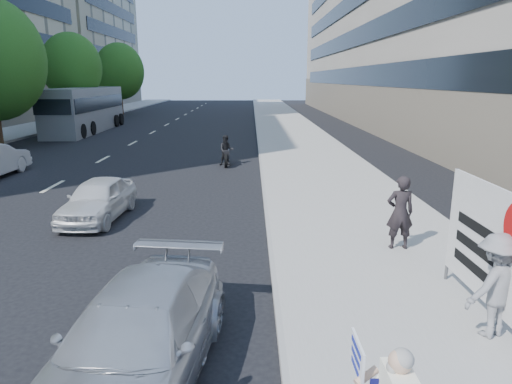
{
  "coord_description": "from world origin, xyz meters",
  "views": [
    {
      "loc": [
        1.0,
        -8.85,
        3.95
      ],
      "look_at": [
        1.12,
        1.82,
        1.3
      ],
      "focal_mm": 32.0,
      "sensor_mm": 36.0,
      "label": 1
    }
  ],
  "objects_px": {
    "motorcycle": "(226,152)",
    "bus": "(86,110)",
    "pedestrian_woman": "(400,212)",
    "white_sedan_near": "(98,199)",
    "jogger": "(495,285)",
    "parked_sedan": "(137,340)",
    "protest_banner": "(492,246)"
  },
  "relations": [
    {
      "from": "jogger",
      "to": "pedestrian_woman",
      "type": "height_order",
      "value": "pedestrian_woman"
    },
    {
      "from": "jogger",
      "to": "motorcycle",
      "type": "relative_size",
      "value": 0.79
    },
    {
      "from": "bus",
      "to": "protest_banner",
      "type": "bearing_deg",
      "value": -61.26
    },
    {
      "from": "pedestrian_woman",
      "to": "white_sedan_near",
      "type": "bearing_deg",
      "value": -19.94
    },
    {
      "from": "motorcycle",
      "to": "bus",
      "type": "relative_size",
      "value": 0.17
    },
    {
      "from": "white_sedan_near",
      "to": "motorcycle",
      "type": "relative_size",
      "value": 1.7
    },
    {
      "from": "motorcycle",
      "to": "jogger",
      "type": "bearing_deg",
      "value": -75.83
    },
    {
      "from": "jogger",
      "to": "bus",
      "type": "bearing_deg",
      "value": -84.28
    },
    {
      "from": "parked_sedan",
      "to": "white_sedan_near",
      "type": "bearing_deg",
      "value": 118.71
    },
    {
      "from": "parked_sedan",
      "to": "white_sedan_near",
      "type": "relative_size",
      "value": 1.27
    },
    {
      "from": "pedestrian_woman",
      "to": "motorcycle",
      "type": "relative_size",
      "value": 0.83
    },
    {
      "from": "white_sedan_near",
      "to": "motorcycle",
      "type": "bearing_deg",
      "value": 72.51
    },
    {
      "from": "pedestrian_woman",
      "to": "protest_banner",
      "type": "relative_size",
      "value": 0.56
    },
    {
      "from": "white_sedan_near",
      "to": "parked_sedan",
      "type": "bearing_deg",
      "value": -64.91
    },
    {
      "from": "jogger",
      "to": "white_sedan_near",
      "type": "relative_size",
      "value": 0.47
    },
    {
      "from": "parked_sedan",
      "to": "bus",
      "type": "xyz_separation_m",
      "value": [
        -11.23,
        30.38,
        0.99
      ]
    },
    {
      "from": "protest_banner",
      "to": "pedestrian_woman",
      "type": "bearing_deg",
      "value": 97.07
    },
    {
      "from": "parked_sedan",
      "to": "motorcycle",
      "type": "height_order",
      "value": "motorcycle"
    },
    {
      "from": "white_sedan_near",
      "to": "pedestrian_woman",
      "type": "bearing_deg",
      "value": -16.37
    },
    {
      "from": "pedestrian_woman",
      "to": "protest_banner",
      "type": "height_order",
      "value": "protest_banner"
    },
    {
      "from": "motorcycle",
      "to": "protest_banner",
      "type": "bearing_deg",
      "value": -74.79
    },
    {
      "from": "jogger",
      "to": "parked_sedan",
      "type": "xyz_separation_m",
      "value": [
        -5.14,
        -0.89,
        -0.32
      ]
    },
    {
      "from": "parked_sedan",
      "to": "white_sedan_near",
      "type": "height_order",
      "value": "parked_sedan"
    },
    {
      "from": "protest_banner",
      "to": "bus",
      "type": "relative_size",
      "value": 0.25
    },
    {
      "from": "jogger",
      "to": "bus",
      "type": "height_order",
      "value": "bus"
    },
    {
      "from": "motorcycle",
      "to": "bus",
      "type": "distance_m",
      "value": 18.6
    },
    {
      "from": "jogger",
      "to": "motorcycle",
      "type": "height_order",
      "value": "jogger"
    },
    {
      "from": "pedestrian_woman",
      "to": "protest_banner",
      "type": "xyz_separation_m",
      "value": [
        0.4,
        -3.21,
        0.4
      ]
    },
    {
      "from": "white_sedan_near",
      "to": "bus",
      "type": "bearing_deg",
      "value": 113.48
    },
    {
      "from": "white_sedan_near",
      "to": "motorcycle",
      "type": "height_order",
      "value": "motorcycle"
    },
    {
      "from": "parked_sedan",
      "to": "protest_banner",
      "type": "bearing_deg",
      "value": 21.63
    },
    {
      "from": "jogger",
      "to": "protest_banner",
      "type": "xyz_separation_m",
      "value": [
        0.14,
        0.47,
        0.44
      ]
    }
  ]
}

